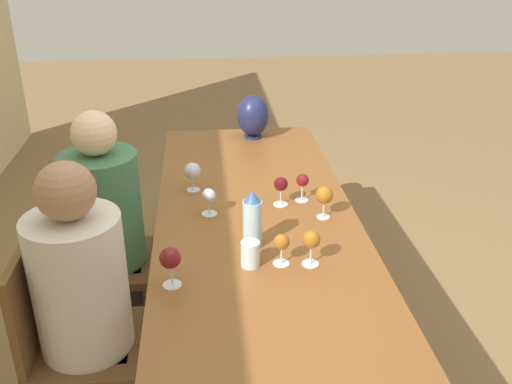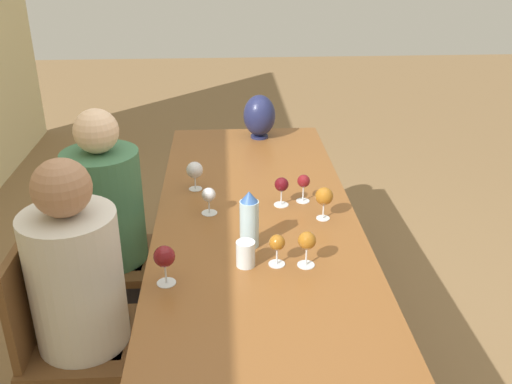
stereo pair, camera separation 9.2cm
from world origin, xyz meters
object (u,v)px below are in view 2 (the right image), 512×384
at_px(person_far, 111,225).
at_px(wine_glass_5, 209,196).
at_px(vase, 259,116).
at_px(wine_glass_7, 164,257).
at_px(water_bottle, 249,220).
at_px(wine_glass_2, 304,182).
at_px(water_tumbler, 246,254).
at_px(wine_glass_0, 324,197).
at_px(chair_near, 68,335).
at_px(wine_glass_6, 277,244).
at_px(wine_glass_4, 195,170).
at_px(person_near, 83,299).
at_px(chair_far, 98,254).
at_px(wine_glass_3, 282,186).
at_px(wine_glass_1, 307,242).

bearing_deg(person_far, wine_glass_5, -104.43).
bearing_deg(vase, wine_glass_7, 164.12).
relative_size(water_bottle, wine_glass_2, 1.81).
bearing_deg(water_tumbler, person_far, 47.65).
xyz_separation_m(vase, wine_glass_7, (-1.55, 0.44, -0.03)).
bearing_deg(water_bottle, vase, -5.44).
distance_m(wine_glass_0, chair_near, 1.20).
bearing_deg(wine_glass_5, wine_glass_7, 164.88).
distance_m(wine_glass_6, chair_near, 0.90).
xyz_separation_m(wine_glass_4, person_near, (-0.75, 0.40, -0.20)).
height_order(water_bottle, chair_far, water_bottle).
height_order(water_tumbler, wine_glass_7, wine_glass_7).
relative_size(wine_glass_0, wine_glass_3, 1.09).
bearing_deg(water_tumbler, water_bottle, -8.29).
distance_m(wine_glass_2, person_far, 0.94).
xyz_separation_m(wine_glass_2, wine_glass_4, (0.17, 0.51, 0.00)).
xyz_separation_m(water_bottle, vase, (1.30, -0.12, 0.02)).
relative_size(water_tumbler, person_near, 0.08).
distance_m(wine_glass_0, person_near, 1.09).
height_order(vase, wine_glass_5, vase).
height_order(water_tumbler, wine_glass_6, wine_glass_6).
xyz_separation_m(wine_glass_0, wine_glass_2, (0.18, 0.07, -0.01)).
distance_m(wine_glass_3, person_near, 1.00).
bearing_deg(wine_glass_3, vase, 2.62).
height_order(vase, wine_glass_4, vase).
bearing_deg(chair_near, chair_far, 0.00).
xyz_separation_m(water_bottle, person_near, (-0.19, 0.64, -0.22)).
distance_m(water_bottle, person_far, 0.80).
height_order(water_bottle, person_far, person_far).
distance_m(chair_near, chair_far, 0.61).
bearing_deg(wine_glass_2, wine_glass_1, 173.61).
relative_size(person_near, person_far, 1.01).
distance_m(water_tumbler, wine_glass_0, 0.52).
distance_m(wine_glass_1, person_near, 0.88).
bearing_deg(vase, person_near, 152.67).
bearing_deg(chair_far, chair_near, 180.00).
xyz_separation_m(vase, person_near, (-1.49, 0.77, -0.24)).
height_order(wine_glass_4, person_near, person_near).
bearing_deg(person_near, wine_glass_4, -28.20).
distance_m(vase, person_near, 1.69).
bearing_deg(water_tumbler, chair_far, 51.12).
bearing_deg(person_far, person_near, 179.97).
xyz_separation_m(wine_glass_0, wine_glass_4, (0.35, 0.58, -0.01)).
height_order(wine_glass_0, wine_glass_4, wine_glass_0).
bearing_deg(wine_glass_4, vase, -26.42).
bearing_deg(wine_glass_0, water_bottle, 122.61).
bearing_deg(wine_glass_5, wine_glass_2, -77.48).
distance_m(wine_glass_3, wine_glass_5, 0.34).
xyz_separation_m(wine_glass_6, chair_near, (-0.04, 0.82, -0.36)).
height_order(wine_glass_7, person_near, person_near).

